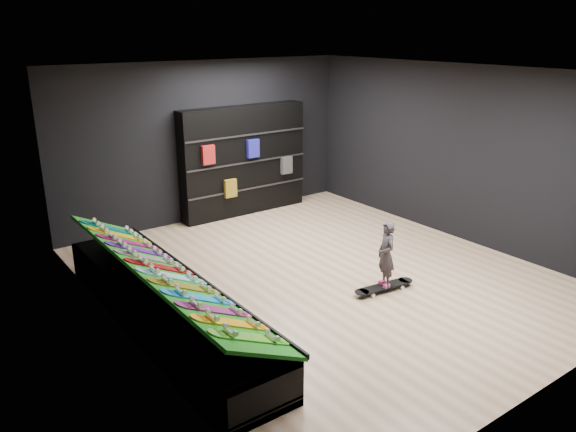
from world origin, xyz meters
TOP-DOWN VIEW (x-y plane):
  - floor at (0.00, 0.00)m, footprint 6.00×7.00m
  - ceiling at (0.00, 0.00)m, footprint 6.00×7.00m
  - wall_back at (0.00, 3.50)m, footprint 6.00×0.02m
  - wall_front at (0.00, -3.50)m, footprint 6.00×0.02m
  - wall_left at (-3.00, 0.00)m, footprint 0.02×7.00m
  - wall_right at (3.00, 0.00)m, footprint 0.02×7.00m
  - display_rack at (-2.55, 0.00)m, footprint 0.90×4.50m
  - turf_ramp at (-2.50, 0.00)m, footprint 0.92×4.50m
  - back_shelving at (0.70, 3.32)m, footprint 2.67×0.31m
  - floor_skateboard at (0.38, -0.91)m, footprint 1.00×0.33m
  - child at (0.38, -0.91)m, footprint 0.22×0.26m
  - display_board_0 at (-2.49, -1.90)m, footprint 0.93×0.22m
  - display_board_1 at (-2.49, -1.55)m, footprint 0.93×0.22m
  - display_board_2 at (-2.49, -1.21)m, footprint 0.93×0.22m
  - display_board_3 at (-2.49, -0.86)m, footprint 0.93×0.22m
  - display_board_4 at (-2.49, -0.52)m, footprint 0.93×0.22m
  - display_board_5 at (-2.49, -0.17)m, footprint 0.93×0.22m
  - display_board_6 at (-2.49, 0.17)m, footprint 0.93×0.22m
  - display_board_7 at (-2.49, 0.52)m, footprint 0.93×0.22m
  - display_board_8 at (-2.49, 0.86)m, footprint 0.93×0.22m
  - display_board_9 at (-2.49, 1.21)m, footprint 0.93×0.22m
  - display_board_10 at (-2.49, 1.55)m, footprint 0.93×0.22m
  - display_board_11 at (-2.49, 1.90)m, footprint 0.93×0.22m

SIDE VIEW (x-z plane):
  - floor at x=0.00m, z-range -0.01..0.01m
  - floor_skateboard at x=0.38m, z-range 0.00..0.09m
  - display_rack at x=-2.55m, z-range 0.00..0.50m
  - child at x=0.38m, z-range 0.09..0.66m
  - turf_ramp at x=-2.50m, z-range 0.48..0.94m
  - display_board_0 at x=-2.49m, z-range 0.49..0.99m
  - display_board_1 at x=-2.49m, z-range 0.49..0.99m
  - display_board_2 at x=-2.49m, z-range 0.49..0.99m
  - display_board_3 at x=-2.49m, z-range 0.49..0.99m
  - display_board_4 at x=-2.49m, z-range 0.49..0.99m
  - display_board_5 at x=-2.49m, z-range 0.49..0.99m
  - display_board_6 at x=-2.49m, z-range 0.49..0.99m
  - display_board_7 at x=-2.49m, z-range 0.49..0.99m
  - display_board_8 at x=-2.49m, z-range 0.49..0.99m
  - display_board_9 at x=-2.49m, z-range 0.49..0.99m
  - display_board_10 at x=-2.49m, z-range 0.49..0.99m
  - display_board_11 at x=-2.49m, z-range 0.49..0.99m
  - back_shelving at x=0.70m, z-range 0.00..2.14m
  - wall_back at x=0.00m, z-range 0.00..3.00m
  - wall_front at x=0.00m, z-range 0.00..3.00m
  - wall_left at x=-3.00m, z-range 0.00..3.00m
  - wall_right at x=3.00m, z-range 0.00..3.00m
  - ceiling at x=0.00m, z-range 3.00..3.00m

